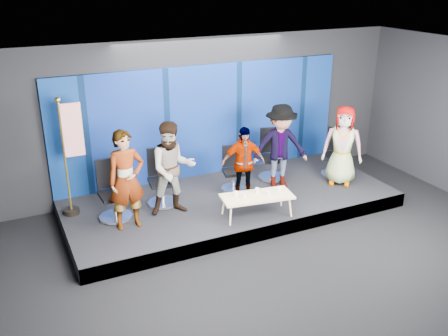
{
  "coord_description": "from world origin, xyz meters",
  "views": [
    {
      "loc": [
        -4.32,
        -6.27,
        4.87
      ],
      "look_at": [
        -0.22,
        2.4,
        1.04
      ],
      "focal_mm": 40.0,
      "sensor_mm": 36.0,
      "label": 1
    }
  ],
  "objects": [
    {
      "name": "ground",
      "position": [
        0.0,
        0.0,
        0.0
      ],
      "size": [
        10.0,
        10.0,
        0.0
      ],
      "primitive_type": "plane",
      "color": "black",
      "rests_on": "ground"
    },
    {
      "name": "room_walls",
      "position": [
        0.0,
        0.0,
        2.43
      ],
      "size": [
        10.02,
        8.02,
        3.51
      ],
      "color": "black",
      "rests_on": "ground"
    },
    {
      "name": "riser",
      "position": [
        0.0,
        2.5,
        0.15
      ],
      "size": [
        7.0,
        3.0,
        0.3
      ],
      "primitive_type": "cube",
      "color": "black",
      "rests_on": "ground"
    },
    {
      "name": "backdrop",
      "position": [
        0.0,
        3.95,
        1.6
      ],
      "size": [
        7.0,
        0.08,
        2.6
      ],
      "primitive_type": "cube",
      "color": "navy",
      "rests_on": "riser"
    },
    {
      "name": "chair_a",
      "position": [
        -2.5,
        2.62,
        0.69
      ],
      "size": [
        0.7,
        0.7,
        1.18
      ],
      "rotation": [
        0.0,
        0.0,
        0.05
      ],
      "color": "silver",
      "rests_on": "riser"
    },
    {
      "name": "panelist_a",
      "position": [
        -2.33,
        2.14,
        1.26
      ],
      "size": [
        0.72,
        0.49,
        1.91
      ],
      "primitive_type": "imported",
      "rotation": [
        0.0,
        0.0,
        0.05
      ],
      "color": "black",
      "rests_on": "riser"
    },
    {
      "name": "chair_b",
      "position": [
        -1.44,
        2.83,
        0.68
      ],
      "size": [
        0.74,
        0.74,
        1.17
      ],
      "rotation": [
        0.0,
        0.0,
        -0.13
      ],
      "color": "silver",
      "rests_on": "riser"
    },
    {
      "name": "panelist_b",
      "position": [
        -1.36,
        2.32,
        1.25
      ],
      "size": [
        1.0,
        0.83,
        1.89
      ],
      "primitive_type": "imported",
      "rotation": [
        0.0,
        0.0,
        -0.13
      ],
      "color": "black",
      "rests_on": "riser"
    },
    {
      "name": "chair_c",
      "position": [
        0.22,
        2.85,
        0.62
      ],
      "size": [
        0.66,
        0.66,
        0.98
      ],
      "rotation": [
        0.0,
        0.0,
        -0.23
      ],
      "color": "silver",
      "rests_on": "riser"
    },
    {
      "name": "panelist_c",
      "position": [
        0.2,
        2.35,
        1.09
      ],
      "size": [
        0.99,
        0.59,
        1.58
      ],
      "primitive_type": "imported",
      "rotation": [
        0.0,
        0.0,
        -0.23
      ],
      "color": "black",
      "rests_on": "riser"
    },
    {
      "name": "chair_d",
      "position": [
        1.32,
        3.05,
        0.68
      ],
      "size": [
        0.81,
        0.81,
        1.17
      ],
      "rotation": [
        0.0,
        0.0,
        -0.26
      ],
      "color": "silver",
      "rests_on": "riser"
    },
    {
      "name": "panelist_d",
      "position": [
        1.22,
        2.54,
        1.25
      ],
      "size": [
        1.36,
        0.99,
        1.9
      ],
      "primitive_type": "imported",
      "rotation": [
        0.0,
        0.0,
        -0.26
      ],
      "color": "black",
      "rests_on": "riser"
    },
    {
      "name": "chair_e",
      "position": [
        2.78,
        2.57,
        0.67
      ],
      "size": [
        0.88,
        0.88,
        1.12
      ],
      "rotation": [
        0.0,
        0.0,
        -0.68
      ],
      "color": "silver",
      "rests_on": "riser"
    },
    {
      "name": "panelist_e",
      "position": [
        2.58,
        2.11,
        1.2
      ],
      "size": [
        1.05,
        1.0,
        1.81
      ],
      "primitive_type": "imported",
      "rotation": [
        0.0,
        0.0,
        -0.68
      ],
      "color": "black",
      "rests_on": "riser"
    },
    {
      "name": "coffee_table",
      "position": [
        0.07,
        1.49,
        0.7
      ],
      "size": [
        1.48,
        0.8,
        0.43
      ],
      "rotation": [
        0.0,
        0.0,
        -0.15
      ],
      "color": "tan",
      "rests_on": "riser"
    },
    {
      "name": "mug_a",
      "position": [
        -0.32,
        1.64,
        0.78
      ],
      "size": [
        0.09,
        0.09,
        0.1
      ],
      "primitive_type": "cylinder",
      "color": "silver",
      "rests_on": "coffee_table"
    },
    {
      "name": "mug_b",
      "position": [
        -0.2,
        1.49,
        0.78
      ],
      "size": [
        0.07,
        0.07,
        0.09
      ],
      "primitive_type": "cylinder",
      "color": "silver",
      "rests_on": "coffee_table"
    },
    {
      "name": "mug_c",
      "position": [
        0.14,
        1.6,
        0.78
      ],
      "size": [
        0.09,
        0.09,
        0.1
      ],
      "primitive_type": "cylinder",
      "color": "silver",
      "rests_on": "coffee_table"
    },
    {
      "name": "mug_d",
      "position": [
        0.28,
        1.4,
        0.78
      ],
      "size": [
        0.07,
        0.07,
        0.09
      ],
      "primitive_type": "cylinder",
      "color": "silver",
      "rests_on": "coffee_table"
    },
    {
      "name": "mug_e",
      "position": [
        0.59,
        1.5,
        0.78
      ],
      "size": [
        0.07,
        0.07,
        0.09
      ],
      "primitive_type": "cylinder",
      "color": "silver",
      "rests_on": "coffee_table"
    },
    {
      "name": "flag_stand",
      "position": [
        -3.13,
        3.14,
        1.57
      ],
      "size": [
        0.55,
        0.32,
        2.39
      ],
      "rotation": [
        0.0,
        0.0,
        0.0
      ],
      "color": "black",
      "rests_on": "riser"
    }
  ]
}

